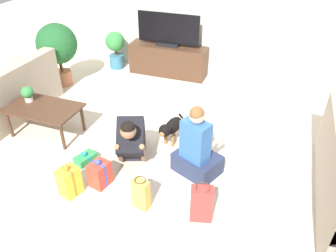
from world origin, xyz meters
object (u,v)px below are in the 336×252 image
(tv, at_px, (168,32))
(gift_box_c, at_px, (86,158))
(potted_plant_corner_left, at_px, (57,46))
(dog, at_px, (171,127))
(gift_bag_a, at_px, (202,204))
(gift_bag_b, at_px, (141,194))
(person_sitting, at_px, (197,150))
(gift_box_b, at_px, (69,181))
(coffee_table, at_px, (44,110))
(person_kneeling, at_px, (132,139))
(tv_console, at_px, (168,60))
(tabletop_plant, at_px, (27,93))
(potted_plant_back_left, at_px, (116,47))
(gift_box_a, at_px, (100,174))

(tv, bearing_deg, gift_box_c, -91.40)
(potted_plant_corner_left, distance_m, dog, 2.72)
(gift_bag_a, relative_size, gift_bag_b, 1.14)
(tv, height_order, gift_box_c, tv)
(person_sitting, bearing_deg, gift_box_b, 57.96)
(tv, xyz_separation_m, potted_plant_corner_left, (-1.65, -1.07, -0.12))
(dog, height_order, gift_box_c, dog)
(gift_box_b, height_order, gift_bag_a, gift_bag_a)
(coffee_table, distance_m, person_kneeling, 1.40)
(tv_console, height_order, tv, tv)
(tv_console, distance_m, tv, 0.55)
(person_sitting, height_order, dog, person_sitting)
(gift_box_b, distance_m, tabletop_plant, 1.66)
(coffee_table, height_order, person_sitting, person_sitting)
(tv, distance_m, gift_bag_a, 3.67)
(person_kneeling, height_order, gift_box_b, person_kneeling)
(potted_plant_back_left, relative_size, gift_box_b, 1.81)
(coffee_table, bearing_deg, gift_bag_b, -24.53)
(coffee_table, relative_size, potted_plant_back_left, 1.35)
(potted_plant_corner_left, xyz_separation_m, dog, (2.47, -1.05, -0.47))
(tv_console, bearing_deg, gift_box_b, -88.71)
(gift_box_c, bearing_deg, coffee_table, 155.86)
(dog, height_order, gift_box_a, dog)
(coffee_table, bearing_deg, person_kneeling, -5.28)
(dog, bearing_deg, coffee_table, -157.05)
(person_sitting, bearing_deg, tv, -39.77)
(tv, distance_m, gift_box_c, 2.99)
(tv, xyz_separation_m, gift_box_b, (0.08, -3.42, -0.66))
(tv_console, bearing_deg, gift_bag_a, -64.73)
(person_sitting, relative_size, gift_bag_a, 2.10)
(coffee_table, xyz_separation_m, dog, (1.73, 0.38, -0.13))
(tabletop_plant, bearing_deg, gift_box_a, -26.08)
(gift_box_a, distance_m, gift_bag_a, 1.23)
(gift_box_b, bearing_deg, coffee_table, 137.34)
(tv_console, relative_size, dog, 2.53)
(person_sitting, distance_m, gift_box_b, 1.48)
(person_sitting, bearing_deg, person_kneeling, 26.92)
(tabletop_plant, bearing_deg, dog, 8.60)
(gift_box_c, bearing_deg, potted_plant_corner_left, 131.18)
(gift_bag_a, bearing_deg, gift_box_a, 175.43)
(potted_plant_back_left, xyz_separation_m, gift_bag_a, (2.63, -3.22, -0.21))
(gift_bag_a, bearing_deg, tabletop_plant, 162.96)
(tv_console, distance_m, tabletop_plant, 2.72)
(gift_bag_b, bearing_deg, tv, 105.15)
(coffee_table, bearing_deg, tabletop_plant, 165.27)
(tv_console, distance_m, gift_bag_a, 3.62)
(person_kneeling, height_order, gift_box_a, person_kneeling)
(gift_bag_a, xyz_separation_m, gift_bag_b, (-0.64, -0.06, -0.03))
(coffee_table, xyz_separation_m, potted_plant_corner_left, (-0.74, 1.43, 0.34))
(person_sitting, xyz_separation_m, gift_box_c, (-1.37, -0.30, -0.27))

